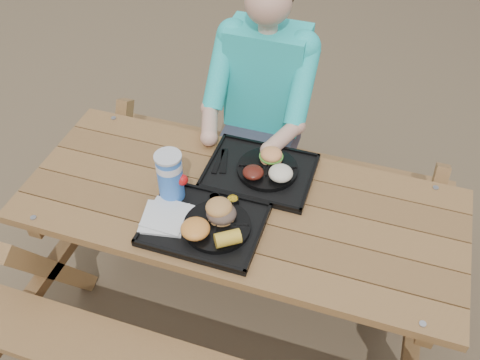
% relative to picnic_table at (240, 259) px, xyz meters
% --- Properties ---
extents(ground, '(60.00, 60.00, 0.00)m').
position_rel_picnic_table_xyz_m(ground, '(0.00, 0.00, -0.38)').
color(ground, '#999999').
rests_on(ground, ground).
extents(picnic_table, '(1.80, 1.49, 0.75)m').
position_rel_picnic_table_xyz_m(picnic_table, '(0.00, 0.00, 0.00)').
color(picnic_table, '#999999').
rests_on(picnic_table, ground).
extents(tray_near, '(0.45, 0.35, 0.02)m').
position_rel_picnic_table_xyz_m(tray_near, '(-0.09, -0.16, 0.39)').
color(tray_near, black).
rests_on(tray_near, picnic_table).
extents(tray_far, '(0.45, 0.35, 0.02)m').
position_rel_picnic_table_xyz_m(tray_far, '(0.03, 0.19, 0.39)').
color(tray_far, black).
rests_on(tray_far, picnic_table).
extents(plate_near, '(0.26, 0.26, 0.02)m').
position_rel_picnic_table_xyz_m(plate_near, '(-0.04, -0.17, 0.41)').
color(plate_near, black).
rests_on(plate_near, tray_near).
extents(plate_far, '(0.26, 0.26, 0.02)m').
position_rel_picnic_table_xyz_m(plate_far, '(0.06, 0.20, 0.41)').
color(plate_far, black).
rests_on(plate_far, tray_far).
extents(napkin_stack, '(0.20, 0.20, 0.02)m').
position_rel_picnic_table_xyz_m(napkin_stack, '(-0.25, -0.19, 0.40)').
color(napkin_stack, silver).
rests_on(napkin_stack, tray_near).
extents(soda_cup, '(0.10, 0.10, 0.21)m').
position_rel_picnic_table_xyz_m(soda_cup, '(-0.27, -0.06, 0.50)').
color(soda_cup, blue).
rests_on(soda_cup, tray_near).
extents(condiment_bbq, '(0.05, 0.05, 0.03)m').
position_rel_picnic_table_xyz_m(condiment_bbq, '(-0.09, -0.04, 0.41)').
color(condiment_bbq, '#330506').
rests_on(condiment_bbq, tray_near).
extents(condiment_mustard, '(0.05, 0.05, 0.03)m').
position_rel_picnic_table_xyz_m(condiment_mustard, '(-0.02, -0.03, 0.41)').
color(condiment_mustard, gold).
rests_on(condiment_mustard, tray_near).
extents(sandwich, '(0.11, 0.11, 0.11)m').
position_rel_picnic_table_xyz_m(sandwich, '(-0.03, -0.13, 0.47)').
color(sandwich, '#C38445').
rests_on(sandwich, plate_near).
extents(mac_cheese, '(0.11, 0.11, 0.06)m').
position_rel_picnic_table_xyz_m(mac_cheese, '(-0.10, -0.24, 0.44)').
color(mac_cheese, gold).
rests_on(mac_cheese, plate_near).
extents(corn_cob, '(0.13, 0.13, 0.06)m').
position_rel_picnic_table_xyz_m(corn_cob, '(0.03, -0.24, 0.44)').
color(corn_cob, gold).
rests_on(corn_cob, plate_near).
extents(cutlery_far, '(0.07, 0.16, 0.01)m').
position_rel_picnic_table_xyz_m(cutlery_far, '(-0.14, 0.19, 0.40)').
color(cutlery_far, black).
rests_on(cutlery_far, tray_far).
extents(burger, '(0.10, 0.10, 0.09)m').
position_rel_picnic_table_xyz_m(burger, '(0.06, 0.25, 0.46)').
color(burger, '#EE9454').
rests_on(burger, plate_far).
extents(baked_beans, '(0.09, 0.09, 0.04)m').
position_rel_picnic_table_xyz_m(baked_beans, '(0.02, 0.13, 0.43)').
color(baked_beans, '#531910').
rests_on(baked_beans, plate_far).
extents(potato_salad, '(0.10, 0.10, 0.06)m').
position_rel_picnic_table_xyz_m(potato_salad, '(0.13, 0.15, 0.44)').
color(potato_salad, silver).
rests_on(potato_salad, plate_far).
extents(diner, '(0.48, 0.84, 1.28)m').
position_rel_picnic_table_xyz_m(diner, '(-0.10, 0.72, 0.27)').
color(diner, '#1CC9BF').
rests_on(diner, ground).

